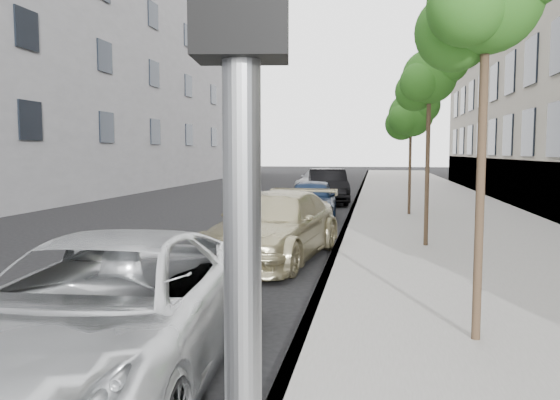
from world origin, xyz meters
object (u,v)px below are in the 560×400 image
(tree_mid, at_px, (431,77))
(sedan_black, at_px, (328,186))
(minivan, at_px, (104,312))
(sedan_blue, at_px, (311,200))
(sedan_rear, at_px, (319,180))
(signal_pole, at_px, (243,274))
(suv, at_px, (274,226))
(tree_far, at_px, (412,114))

(tree_mid, bearing_deg, sedan_black, 106.04)
(minivan, xyz_separation_m, sedan_black, (0.51, 19.67, 0.03))
(sedan_blue, relative_size, sedan_rear, 0.87)
(signal_pole, xyz_separation_m, suv, (-1.78, 10.02, -1.28))
(minivan, distance_m, sedan_black, 19.68)
(tree_mid, bearing_deg, suv, -154.46)
(suv, bearing_deg, minivan, -85.95)
(sedan_rear, bearing_deg, sedan_blue, -78.64)
(signal_pole, relative_size, sedan_rear, 0.62)
(tree_far, distance_m, signal_pole, 18.25)
(sedan_blue, height_order, sedan_black, sedan_black)
(sedan_blue, bearing_deg, sedan_black, 86.45)
(sedan_blue, bearing_deg, suv, -93.55)
(signal_pole, xyz_separation_m, sedan_blue, (-1.78, 16.85, -1.29))
(tree_far, distance_m, sedan_blue, 4.59)
(tree_far, height_order, sedan_blue, tree_far)
(suv, bearing_deg, tree_mid, 34.04)
(sedan_black, bearing_deg, sedan_rear, 90.18)
(sedan_black, bearing_deg, signal_pole, -94.58)
(minivan, bearing_deg, sedan_black, 84.96)
(minivan, relative_size, suv, 1.07)
(minivan, xyz_separation_m, sedan_blue, (0.51, 13.34, -0.03))
(signal_pole, bearing_deg, sedan_blue, 87.88)
(signal_pole, distance_m, minivan, 4.37)
(tree_mid, xyz_separation_m, sedan_rear, (-4.32, 17.77, -3.32))
(signal_pole, height_order, sedan_blue, signal_pole)
(sedan_black, bearing_deg, suv, -98.97)
(signal_pole, distance_m, sedan_black, 23.28)
(signal_pole, distance_m, sedan_blue, 16.99)
(sedan_rear, bearing_deg, minivan, -82.10)
(tree_far, distance_m, sedan_rear, 12.42)
(suv, xyz_separation_m, sedan_blue, (0.00, 6.83, -0.02))
(tree_far, relative_size, sedan_blue, 1.06)
(sedan_black, distance_m, sedan_rear, 6.27)
(tree_mid, xyz_separation_m, minivan, (-3.83, -8.10, -3.28))
(sedan_black, bearing_deg, minivan, -100.44)
(tree_mid, bearing_deg, signal_pole, -97.60)
(tree_mid, xyz_separation_m, suv, (-3.33, -1.59, -3.29))
(sedan_rear, bearing_deg, sedan_black, -74.04)
(minivan, height_order, sedan_rear, minivan)
(minivan, height_order, suv, minivan)
(sedan_black, xyz_separation_m, sedan_rear, (-1.00, 6.19, -0.07))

